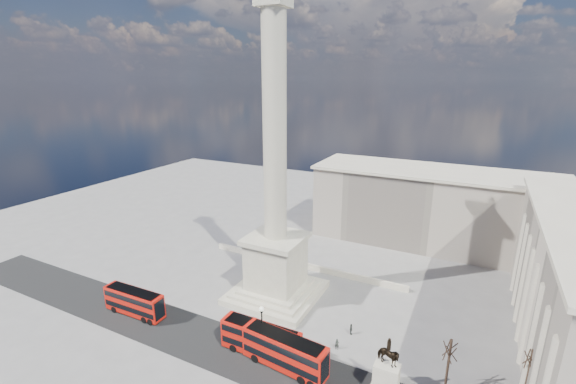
% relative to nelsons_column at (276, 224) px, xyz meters
% --- Properties ---
extents(ground, '(180.00, 180.00, 0.00)m').
position_rel_nelsons_column_xyz_m(ground, '(0.00, -5.00, -12.92)').
color(ground, gray).
rests_on(ground, ground).
extents(asphalt_road, '(120.00, 9.00, 0.01)m').
position_rel_nelsons_column_xyz_m(asphalt_road, '(5.00, -15.00, -12.91)').
color(asphalt_road, black).
rests_on(asphalt_road, ground).
extents(nelsons_column, '(14.00, 14.00, 49.85)m').
position_rel_nelsons_column_xyz_m(nelsons_column, '(0.00, 0.00, 0.00)').
color(nelsons_column, beige).
rests_on(nelsons_column, ground).
extents(balustrade_wall, '(40.00, 0.60, 1.10)m').
position_rel_nelsons_column_xyz_m(balustrade_wall, '(0.00, 11.00, -12.37)').
color(balustrade_wall, beige).
rests_on(balustrade_wall, ground).
extents(building_northeast, '(51.00, 17.00, 16.60)m').
position_rel_nelsons_column_xyz_m(building_northeast, '(20.00, 35.00, -4.59)').
color(building_northeast, beige).
rests_on(building_northeast, ground).
extents(red_bus_a, '(10.36, 2.67, 4.18)m').
position_rel_nelsons_column_xyz_m(red_bus_a, '(-16.88, -14.85, -10.72)').
color(red_bus_a, red).
rests_on(red_bus_a, ground).
extents(red_bus_b, '(11.04, 2.67, 4.47)m').
position_rel_nelsons_column_xyz_m(red_bus_b, '(5.33, -13.91, -10.57)').
color(red_bus_b, red).
rests_on(red_bus_b, ground).
extents(red_bus_c, '(11.63, 3.73, 4.63)m').
position_rel_nelsons_column_xyz_m(red_bus_c, '(9.23, -14.63, -10.49)').
color(red_bus_c, red).
rests_on(red_bus_c, ground).
extents(victorian_lamp, '(0.60, 0.60, 7.01)m').
position_rel_nelsons_column_xyz_m(victorian_lamp, '(5.20, -13.45, -8.79)').
color(victorian_lamp, black).
rests_on(victorian_lamp, ground).
extents(equestrian_statue, '(3.55, 2.66, 7.51)m').
position_rel_nelsons_column_xyz_m(equestrian_statue, '(21.55, -12.91, -10.35)').
color(equestrian_statue, beige).
rests_on(equestrian_statue, ground).
extents(bare_tree_near, '(1.75, 1.75, 7.65)m').
position_rel_nelsons_column_xyz_m(bare_tree_near, '(27.76, -9.66, -6.89)').
color(bare_tree_near, '#332319').
rests_on(bare_tree_near, ground).
extents(bare_tree_mid, '(1.82, 1.82, 6.90)m').
position_rel_nelsons_column_xyz_m(bare_tree_mid, '(36.01, -6.35, -7.48)').
color(bare_tree_mid, '#332319').
rests_on(bare_tree_mid, ground).
extents(bare_tree_far, '(1.76, 1.76, 7.18)m').
position_rel_nelsons_column_xyz_m(bare_tree_far, '(38.25, 4.53, -7.26)').
color(bare_tree_far, '#332319').
rests_on(bare_tree_far, ground).
extents(pedestrian_walking, '(0.64, 0.49, 1.56)m').
position_rel_nelsons_column_xyz_m(pedestrian_walking, '(13.91, -8.29, -12.14)').
color(pedestrian_walking, '#232923').
rests_on(pedestrian_walking, ground).
extents(pedestrian_crossing, '(0.80, 1.06, 1.67)m').
position_rel_nelsons_column_xyz_m(pedestrian_crossing, '(14.61, -4.36, -12.08)').
color(pedestrian_crossing, '#232923').
rests_on(pedestrian_crossing, ground).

